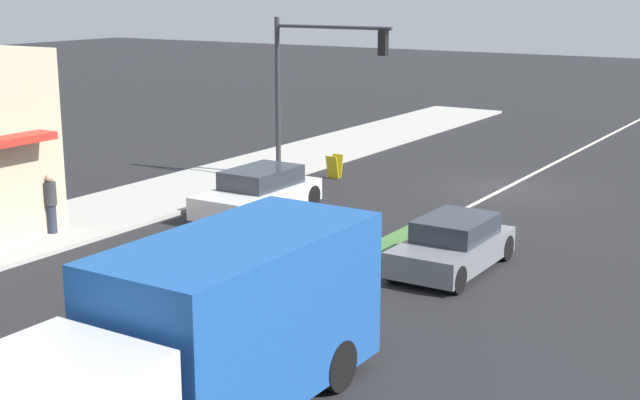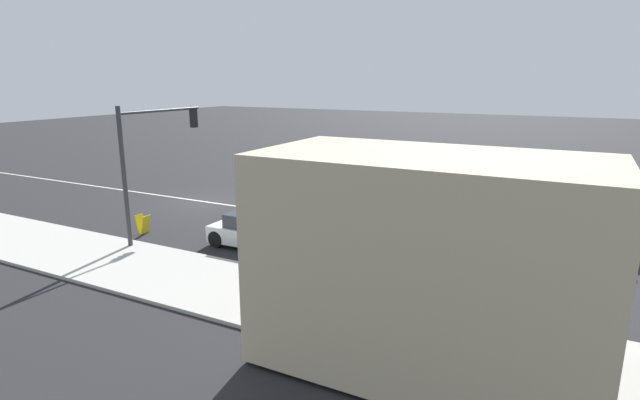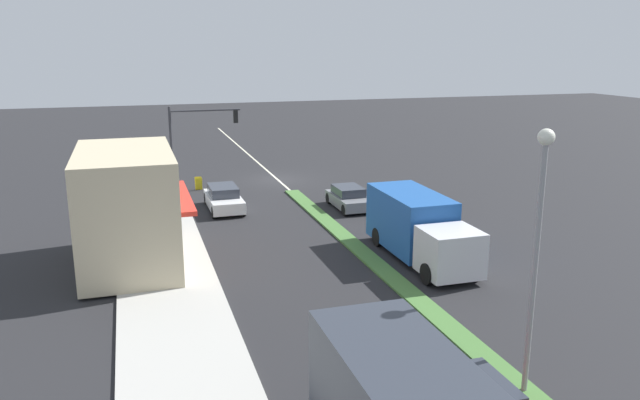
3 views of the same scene
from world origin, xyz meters
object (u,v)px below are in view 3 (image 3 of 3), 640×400
at_px(pedestrian, 172,220).
at_px(van_white, 224,198).
at_px(warning_aframe_sign, 199,183).
at_px(delivery_truck, 418,227).
at_px(traffic_signal_main, 193,134).
at_px(street_lamp, 538,231).
at_px(suv_grey, 349,198).

relative_size(pedestrian, van_white, 0.38).
bearing_deg(pedestrian, warning_aframe_sign, -103.00).
bearing_deg(pedestrian, delivery_truck, 149.69).
relative_size(pedestrian, warning_aframe_sign, 1.97).
height_order(traffic_signal_main, street_lamp, street_lamp).
height_order(street_lamp, warning_aframe_sign, street_lamp).
relative_size(pedestrian, delivery_truck, 0.22).
xyz_separation_m(pedestrian, suv_grey, (-10.53, -3.18, -0.36)).
distance_m(street_lamp, warning_aframe_sign, 29.27).
relative_size(traffic_signal_main, suv_grey, 1.46).
xyz_separation_m(suv_grey, van_white, (7.20, -1.87, 0.05)).
bearing_deg(street_lamp, pedestrian, -64.56).
bearing_deg(street_lamp, traffic_signal_main, -77.35).
bearing_deg(traffic_signal_main, street_lamp, 102.65).
bearing_deg(delivery_truck, street_lamp, 79.04).
xyz_separation_m(street_lamp, suv_grey, (-2.20, -20.70, -4.15)).
relative_size(traffic_signal_main, pedestrian, 3.39).
distance_m(pedestrian, suv_grey, 11.01).
bearing_deg(traffic_signal_main, delivery_truck, 117.59).
bearing_deg(street_lamp, suv_grey, -96.07).
bearing_deg(warning_aframe_sign, pedestrian, 77.00).
height_order(pedestrian, van_white, pedestrian).
xyz_separation_m(warning_aframe_sign, delivery_truck, (-8.03, 16.99, 1.04)).
xyz_separation_m(street_lamp, delivery_truck, (-2.20, -11.36, -3.31)).
xyz_separation_m(street_lamp, warning_aframe_sign, (5.83, -28.35, -4.35)).
height_order(traffic_signal_main, van_white, traffic_signal_main).
xyz_separation_m(traffic_signal_main, delivery_truck, (-8.32, 15.93, -2.43)).
bearing_deg(warning_aframe_sign, delivery_truck, 115.31).
bearing_deg(delivery_truck, suv_grey, -90.00).
bearing_deg(warning_aframe_sign, suv_grey, 136.43).
height_order(delivery_truck, suv_grey, delivery_truck).
bearing_deg(van_white, street_lamp, 102.49).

